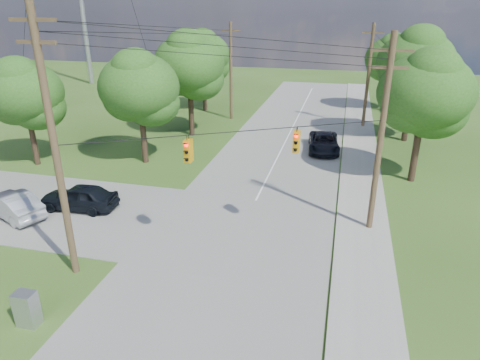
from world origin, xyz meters
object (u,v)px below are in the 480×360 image
(pole_ne, at_px, (381,134))
(control_cabinet, at_px, (27,309))
(car_cross_dark, at_px, (79,197))
(car_cross_silver, at_px, (13,204))
(pole_north_w, at_px, (231,71))
(car_main_north, at_px, (324,142))
(pole_sw, at_px, (54,145))
(pole_north_e, at_px, (368,76))

(pole_ne, height_order, control_cabinet, pole_ne)
(car_cross_dark, xyz_separation_m, car_cross_silver, (-3.20, -1.81, -0.02))
(pole_ne, distance_m, pole_north_w, 26.03)
(car_cross_dark, relative_size, car_main_north, 0.87)
(pole_sw, height_order, car_main_north, pole_sw)
(pole_north_e, bearing_deg, car_cross_dark, -125.66)
(pole_north_e, distance_m, car_cross_dark, 29.54)
(control_cabinet, bearing_deg, pole_sw, 95.41)
(pole_north_w, relative_size, control_cabinet, 6.76)
(pole_ne, height_order, car_main_north, pole_ne)
(pole_sw, bearing_deg, car_main_north, 64.03)
(car_cross_silver, bearing_deg, control_cabinet, 66.20)
(pole_north_w, height_order, control_cabinet, pole_north_w)
(pole_north_e, bearing_deg, pole_sw, -114.52)
(pole_ne, bearing_deg, pole_sw, -150.62)
(car_main_north, xyz_separation_m, control_cabinet, (-9.74, -24.36, -0.03))
(pole_ne, height_order, pole_north_e, pole_ne)
(pole_ne, xyz_separation_m, control_cabinet, (-13.14, -11.22, -4.73))
(pole_sw, relative_size, pole_north_w, 1.20)
(pole_north_e, relative_size, car_cross_dark, 2.16)
(pole_ne, xyz_separation_m, car_cross_dark, (-17.04, -1.75, -4.65))
(pole_ne, relative_size, car_cross_silver, 2.27)
(pole_north_e, xyz_separation_m, car_cross_dark, (-17.04, -23.75, -4.31))
(control_cabinet, bearing_deg, car_main_north, 67.95)
(pole_north_e, xyz_separation_m, car_cross_silver, (-20.24, -25.55, -4.33))
(car_main_north, bearing_deg, control_cabinet, -117.40)
(pole_ne, distance_m, control_cabinet, 17.92)
(pole_north_w, bearing_deg, car_cross_silver, -103.94)
(car_cross_dark, relative_size, car_cross_silver, 1.00)
(control_cabinet, bearing_deg, car_cross_silver, 132.55)
(pole_north_e, relative_size, pole_north_w, 1.00)
(pole_north_e, xyz_separation_m, car_main_north, (-3.40, -8.86, -4.36))
(pole_north_e, distance_m, car_cross_silver, 32.89)
(pole_ne, relative_size, car_cross_dark, 2.27)
(pole_ne, height_order, pole_north_w, pole_ne)
(pole_north_w, xyz_separation_m, control_cabinet, (0.76, -33.22, -4.39))
(pole_ne, distance_m, car_main_north, 14.36)
(car_cross_silver, bearing_deg, pole_north_e, 165.01)
(pole_sw, xyz_separation_m, car_cross_silver, (-6.74, 4.05, -5.43))
(pole_sw, height_order, control_cabinet, pole_sw)
(car_main_north, bearing_deg, pole_north_e, 63.42)
(car_cross_silver, relative_size, control_cabinet, 3.13)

